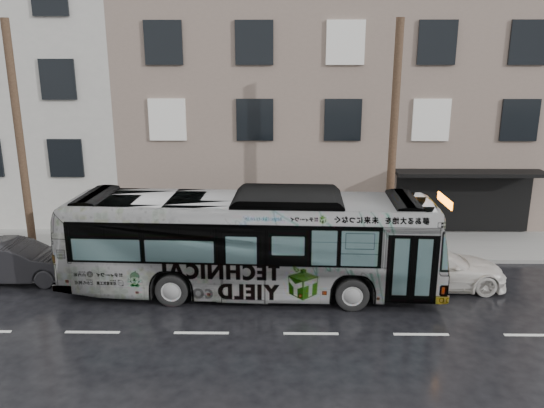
{
  "coord_description": "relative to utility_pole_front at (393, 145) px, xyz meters",
  "views": [
    {
      "loc": [
        2.25,
        -16.4,
        7.71
      ],
      "look_at": [
        2.0,
        2.5,
        2.55
      ],
      "focal_mm": 35.0,
      "sensor_mm": 36.0,
      "label": 1
    }
  ],
  "objects": [
    {
      "name": "building_taupe",
      "position": [
        -1.5,
        9.4,
        0.85
      ],
      "size": [
        20.0,
        12.0,
        11.0
      ],
      "primitive_type": "cube",
      "color": "#79685D",
      "rests_on": "ground"
    },
    {
      "name": "utility_pole_front",
      "position": [
        0.0,
        0.0,
        0.0
      ],
      "size": [
        0.3,
        0.3,
        9.0
      ],
      "primitive_type": "cylinder",
      "color": "#4E3827",
      "rests_on": "sidewalk"
    },
    {
      "name": "white_sedan",
      "position": [
        1.11,
        -2.36,
        -3.92
      ],
      "size": [
        5.09,
        2.16,
        1.47
      ],
      "primitive_type": "imported",
      "rotation": [
        0.0,
        0.0,
        1.59
      ],
      "color": "silver",
      "rests_on": "ground"
    },
    {
      "name": "sign_post",
      "position": [
        1.1,
        0.0,
        -3.3
      ],
      "size": [
        0.06,
        0.06,
        2.4
      ],
      "primitive_type": "cylinder",
      "color": "slate",
      "rests_on": "sidewalk"
    },
    {
      "name": "utility_pole_rear",
      "position": [
        -14.0,
        0.0,
        0.0
      ],
      "size": [
        0.3,
        0.3,
        9.0
      ],
      "primitive_type": "cylinder",
      "color": "#4E3827",
      "rests_on": "sidewalk"
    },
    {
      "name": "bus",
      "position": [
        -5.19,
        -2.81,
        -2.89
      ],
      "size": [
        12.75,
        3.49,
        3.52
      ],
      "primitive_type": "imported",
      "rotation": [
        0.0,
        0.0,
        1.53
      ],
      "color": "#B2B2B2",
      "rests_on": "ground"
    },
    {
      "name": "sidewalk",
      "position": [
        -6.5,
        1.6,
        -4.58
      ],
      "size": [
        90.0,
        3.6,
        0.15
      ],
      "primitive_type": "cube",
      "color": "gray",
      "rests_on": "ground"
    },
    {
      "name": "dark_sedan",
      "position": [
        -13.69,
        -2.09,
        -3.91
      ],
      "size": [
        4.54,
        1.72,
        1.48
      ],
      "primitive_type": "imported",
      "rotation": [
        0.0,
        0.0,
        1.61
      ],
      "color": "black",
      "rests_on": "ground"
    },
    {
      "name": "ground",
      "position": [
        -6.5,
        -3.3,
        -4.65
      ],
      "size": [
        120.0,
        120.0,
        0.0
      ],
      "primitive_type": "plane",
      "color": "black",
      "rests_on": "ground"
    }
  ]
}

